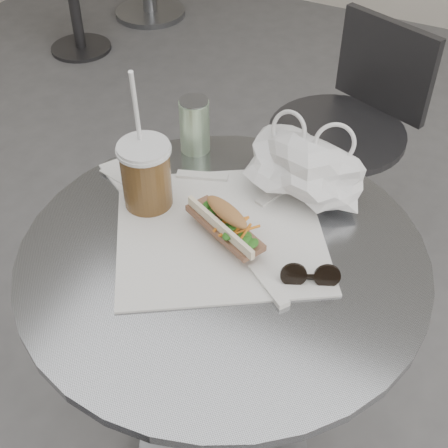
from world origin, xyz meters
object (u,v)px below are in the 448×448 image
at_px(cafe_table, 223,343).
at_px(iced_coffee, 146,174).
at_px(chair_far, 341,164).
at_px(banh_mi, 225,224).
at_px(drink_can, 195,126).
at_px(sunglasses, 310,276).

distance_m(cafe_table, iced_coffee, 0.40).
relative_size(chair_far, banh_mi, 3.37).
height_order(chair_far, iced_coffee, iced_coffee).
relative_size(cafe_table, chair_far, 0.97).
height_order(cafe_table, chair_far, chair_far).
distance_m(banh_mi, drink_can, 0.30).
bearing_deg(drink_can, cafe_table, -52.34).
height_order(iced_coffee, sunglasses, iced_coffee).
bearing_deg(chair_far, sunglasses, 123.09).
height_order(cafe_table, iced_coffee, iced_coffee).
bearing_deg(banh_mi, cafe_table, -45.24).
distance_m(chair_far, banh_mi, 0.94).
distance_m(cafe_table, chair_far, 0.88).
height_order(chair_far, drink_can, drink_can).
height_order(banh_mi, drink_can, drink_can).
distance_m(chair_far, drink_can, 0.78).
relative_size(banh_mi, iced_coffee, 0.76).
bearing_deg(cafe_table, banh_mi, 109.30).
distance_m(cafe_table, sunglasses, 0.34).
bearing_deg(banh_mi, chair_far, 116.22).
relative_size(iced_coffee, drink_can, 2.45).
bearing_deg(banh_mi, drink_can, 155.31).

